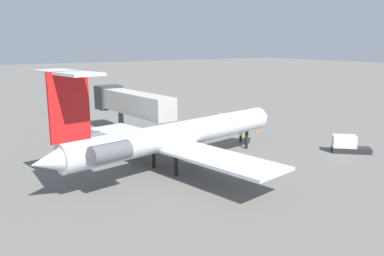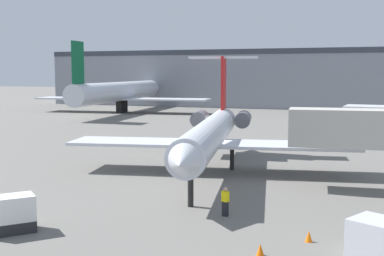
{
  "view_description": "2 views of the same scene",
  "coord_description": "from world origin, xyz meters",
  "px_view_note": "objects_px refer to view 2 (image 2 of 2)",
  "views": [
    {
      "loc": [
        -31.45,
        17.37,
        11.78
      ],
      "look_at": [
        1.7,
        -3.77,
        3.31
      ],
      "focal_mm": 37.46,
      "sensor_mm": 36.0,
      "label": 1
    },
    {
      "loc": [
        12.47,
        -39.55,
        8.17
      ],
      "look_at": [
        -1.05,
        -2.44,
        3.79
      ],
      "focal_mm": 47.21,
      "sensor_mm": 36.0,
      "label": 2
    }
  ],
  "objects_px": {
    "ground_crew_marshaller": "(225,201)",
    "baggage_tug_lead": "(3,217)",
    "regional_jet": "(212,131)",
    "traffic_cone_mid": "(260,250)",
    "parked_airliner_west_mid": "(121,92)",
    "traffic_cone_near": "(309,236)",
    "cargo_container_uld": "(378,239)"
  },
  "relations": [
    {
      "from": "ground_crew_marshaller",
      "to": "baggage_tug_lead",
      "type": "height_order",
      "value": "baggage_tug_lead"
    },
    {
      "from": "ground_crew_marshaller",
      "to": "regional_jet",
      "type": "bearing_deg",
      "value": 111.16
    },
    {
      "from": "traffic_cone_mid",
      "to": "parked_airliner_west_mid",
      "type": "relative_size",
      "value": 0.01
    },
    {
      "from": "traffic_cone_near",
      "to": "baggage_tug_lead",
      "type": "bearing_deg",
      "value": -164.76
    },
    {
      "from": "traffic_cone_mid",
      "to": "traffic_cone_near",
      "type": "bearing_deg",
      "value": 55.3
    },
    {
      "from": "baggage_tug_lead",
      "to": "cargo_container_uld",
      "type": "distance_m",
      "value": 18.1
    },
    {
      "from": "cargo_container_uld",
      "to": "traffic_cone_mid",
      "type": "xyz_separation_m",
      "value": [
        -4.92,
        -1.37,
        -0.61
      ]
    },
    {
      "from": "ground_crew_marshaller",
      "to": "parked_airliner_west_mid",
      "type": "xyz_separation_m",
      "value": [
        -40.61,
        64.08,
        3.35
      ]
    },
    {
      "from": "cargo_container_uld",
      "to": "regional_jet",
      "type": "bearing_deg",
      "value": 128.39
    },
    {
      "from": "regional_jet",
      "to": "baggage_tug_lead",
      "type": "height_order",
      "value": "regional_jet"
    },
    {
      "from": "traffic_cone_near",
      "to": "ground_crew_marshaller",
      "type": "bearing_deg",
      "value": 150.59
    },
    {
      "from": "ground_crew_marshaller",
      "to": "cargo_container_uld",
      "type": "height_order",
      "value": "cargo_container_uld"
    },
    {
      "from": "ground_crew_marshaller",
      "to": "parked_airliner_west_mid",
      "type": "height_order",
      "value": "parked_airliner_west_mid"
    },
    {
      "from": "traffic_cone_mid",
      "to": "regional_jet",
      "type": "bearing_deg",
      "value": 114.25
    },
    {
      "from": "baggage_tug_lead",
      "to": "traffic_cone_mid",
      "type": "relative_size",
      "value": 7.14
    },
    {
      "from": "traffic_cone_near",
      "to": "traffic_cone_mid",
      "type": "distance_m",
      "value": 3.18
    },
    {
      "from": "ground_crew_marshaller",
      "to": "baggage_tug_lead",
      "type": "bearing_deg",
      "value": -144.83
    },
    {
      "from": "cargo_container_uld",
      "to": "parked_airliner_west_mid",
      "type": "relative_size",
      "value": 0.07
    },
    {
      "from": "traffic_cone_near",
      "to": "parked_airliner_west_mid",
      "type": "height_order",
      "value": "parked_airliner_west_mid"
    },
    {
      "from": "regional_jet",
      "to": "ground_crew_marshaller",
      "type": "bearing_deg",
      "value": -68.84
    },
    {
      "from": "regional_jet",
      "to": "traffic_cone_mid",
      "type": "relative_size",
      "value": 50.93
    },
    {
      "from": "traffic_cone_near",
      "to": "parked_airliner_west_mid",
      "type": "relative_size",
      "value": 0.01
    },
    {
      "from": "regional_jet",
      "to": "cargo_container_uld",
      "type": "relative_size",
      "value": 10.02
    },
    {
      "from": "baggage_tug_lead",
      "to": "traffic_cone_mid",
      "type": "bearing_deg",
      "value": 6.21
    },
    {
      "from": "baggage_tug_lead",
      "to": "traffic_cone_near",
      "type": "height_order",
      "value": "baggage_tug_lead"
    },
    {
      "from": "ground_crew_marshaller",
      "to": "cargo_container_uld",
      "type": "bearing_deg",
      "value": -26.61
    },
    {
      "from": "ground_crew_marshaller",
      "to": "cargo_container_uld",
      "type": "relative_size",
      "value": 0.6
    },
    {
      "from": "regional_jet",
      "to": "cargo_container_uld",
      "type": "distance_m",
      "value": 20.82
    },
    {
      "from": "ground_crew_marshaller",
      "to": "traffic_cone_near",
      "type": "distance_m",
      "value": 5.81
    },
    {
      "from": "ground_crew_marshaller",
      "to": "parked_airliner_west_mid",
      "type": "bearing_deg",
      "value": 122.36
    },
    {
      "from": "regional_jet",
      "to": "ground_crew_marshaller",
      "type": "height_order",
      "value": "regional_jet"
    },
    {
      "from": "ground_crew_marshaller",
      "to": "traffic_cone_near",
      "type": "xyz_separation_m",
      "value": [
        5.04,
        -2.84,
        -0.58
      ]
    }
  ]
}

